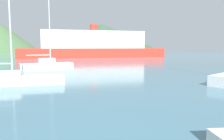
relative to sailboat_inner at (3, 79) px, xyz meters
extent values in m
cube|color=white|center=(0.00, 0.00, -0.10)|extent=(8.43, 3.20, 0.56)
cube|color=white|center=(0.00, 0.00, 0.37)|extent=(2.65, 1.67, 0.39)
cylinder|color=#BCBCC1|center=(0.61, -0.11, 3.51)|extent=(0.12, 0.12, 6.66)
cube|color=white|center=(3.86, 8.76, 0.01)|extent=(5.78, 2.09, 0.79)
cube|color=white|center=(3.86, 8.76, 0.68)|extent=(1.79, 1.27, 0.55)
cylinder|color=#BCBCC1|center=(4.28, 8.79, 5.84)|extent=(0.12, 0.12, 10.86)
cylinder|color=#BCBCC1|center=(3.01, 8.68, 1.31)|extent=(2.55, 0.31, 0.10)
cube|color=red|center=(17.76, 34.45, 0.72)|extent=(35.21, 11.49, 2.19)
cube|color=silver|center=(17.76, 34.45, 3.89)|extent=(24.79, 9.06, 4.15)
cylinder|color=red|center=(17.76, 34.45, 6.77)|extent=(1.70, 1.70, 1.60)
cone|color=#38563D|center=(33.36, 70.66, 5.68)|extent=(51.72, 51.72, 12.12)
camera|label=1|loc=(1.15, -16.54, 2.24)|focal=35.00mm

